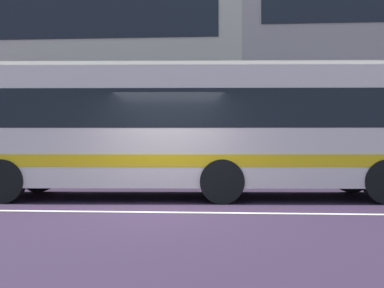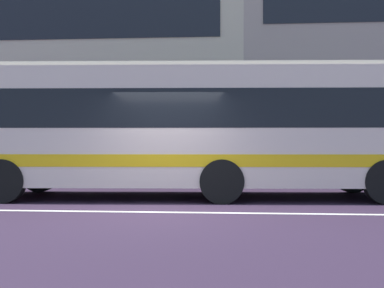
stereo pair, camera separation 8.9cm
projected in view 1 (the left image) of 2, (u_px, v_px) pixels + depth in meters
name	position (u px, v px, depth m)	size (l,w,h in m)	color
ground_plane	(161.00, 212.00, 9.23)	(160.00, 160.00, 0.00)	#2D1F32
lane_centre_line	(161.00, 212.00, 9.23)	(60.00, 0.16, 0.01)	silver
hedge_row_far	(274.00, 171.00, 15.47)	(14.79, 1.10, 0.87)	#245321
apartment_block_left	(17.00, 58.00, 27.03)	(25.36, 11.58, 12.49)	#C0AF99
transit_bus	(194.00, 126.00, 11.73)	(10.74, 3.18, 3.23)	beige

